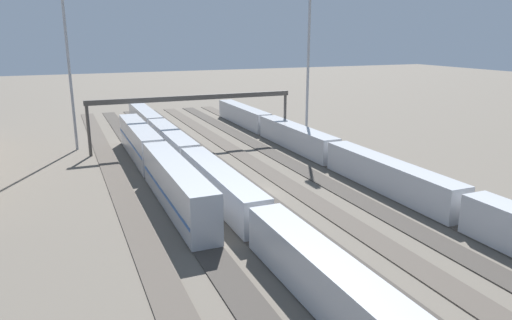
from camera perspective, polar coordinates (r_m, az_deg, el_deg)
ground_plane at (r=57.04m, az=-0.01°, el=-4.05°), size 400.00×400.00×0.00m
track_bed_0 at (r=64.06m, az=12.46°, el=-2.21°), size 140.00×2.80×0.12m
track_bed_1 at (r=61.40m, az=8.63°, el=-2.77°), size 140.00×2.80×0.12m
track_bed_2 at (r=59.04m, az=4.47°, el=-3.37°), size 140.00×2.80×0.12m
track_bed_3 at (r=57.02m, az=-0.01°, el=-3.99°), size 140.00×2.80×0.12m
track_bed_4 at (r=55.39m, az=-4.80°, el=-4.63°), size 140.00×2.80×0.12m
track_bed_5 at (r=54.16m, az=-9.85°, el=-5.26°), size 140.00×2.80×0.12m
track_bed_6 at (r=53.38m, az=-15.11°, el=-5.88°), size 140.00×2.80×0.12m
train_on_track_4 at (r=53.71m, az=-4.46°, el=-3.04°), size 119.80×3.00×3.80m
train_on_track_0 at (r=60.19m, az=14.92°, el=-1.47°), size 114.80×3.00×4.40m
train_on_track_5 at (r=63.52m, az=-12.19°, el=0.04°), size 47.20×3.06×5.00m
light_mast_1 at (r=82.12m, az=-22.22°, el=15.21°), size 2.80×0.70×33.00m
light_mast_2 at (r=81.53m, az=6.43°, el=14.20°), size 2.80×0.70×27.77m
signal_gantry at (r=80.15m, az=-7.54°, el=6.99°), size 0.70×35.00×8.80m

